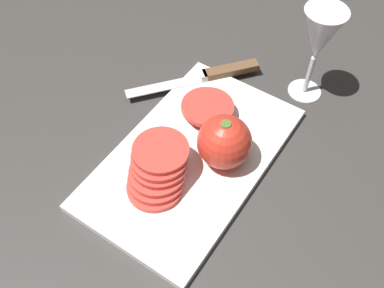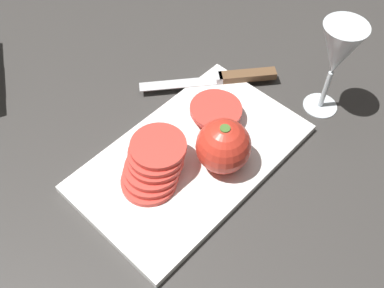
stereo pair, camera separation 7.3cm
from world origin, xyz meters
The scene contains 7 objects.
ground_plane centered at (0.00, 0.00, 0.00)m, with size 3.00×3.00×0.00m, color #383533.
cutting_board centered at (0.06, -0.03, 0.01)m, with size 0.39×0.23×0.01m.
wine_glass centered at (0.32, -0.12, 0.13)m, with size 0.07×0.07×0.18m.
whole_tomato centered at (0.09, -0.08, 0.06)m, with size 0.09×0.09×0.09m.
knife centered at (0.25, 0.03, 0.02)m, with size 0.22×0.18×0.01m.
tomato_slice_stack_near centered at (-0.01, -0.01, 0.04)m, with size 0.13×0.10×0.06m.
tomato_slice_stack_far centered at (0.16, 0.00, 0.03)m, with size 0.10×0.10×0.03m.
Camera 1 is at (-0.30, -0.28, 0.62)m, focal length 42.00 mm.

